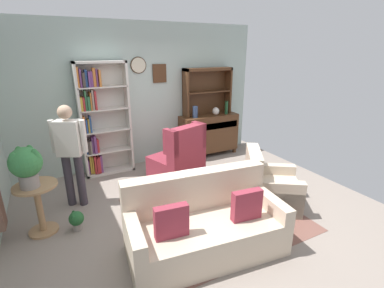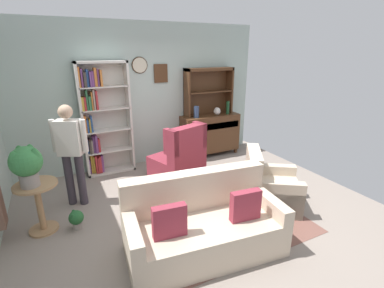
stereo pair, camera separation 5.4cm
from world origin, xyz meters
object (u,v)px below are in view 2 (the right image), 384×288
sideboard (210,133)px  bottle_wine (228,108)px  potted_plant_large (26,163)px  book_stack (168,184)px  sideboard_hutch (208,85)px  coffee_table (169,191)px  wingback_chair (180,160)px  bookshelf (102,119)px  couch_floral (203,226)px  vase_tall (196,112)px  person_reading (71,149)px  plant_stand (39,202)px  armchair_floral (269,188)px  vase_round (217,111)px  potted_plant_small (76,218)px

sideboard → bottle_wine: (0.39, -0.09, 0.55)m
potted_plant_large → book_stack: size_ratio=2.53×
sideboard_hutch → coffee_table: 2.88m
sideboard_hutch → wingback_chair: size_ratio=1.05×
sideboard → wingback_chair: (-1.14, -0.87, -0.13)m
bookshelf → couch_floral: bearing=-77.9°
coffee_table → book_stack: book_stack is taller
vase_tall → potted_plant_large: 3.37m
person_reading → wingback_chair: bearing=2.4°
sideboard → coffee_table: 2.54m
vase_tall → person_reading: 2.67m
book_stack → bottle_wine: bearing=38.8°
sideboard_hutch → coffee_table: size_ratio=1.38×
plant_stand → coffee_table: 1.70m
vase_tall → book_stack: bearing=-128.2°
armchair_floral → bookshelf: bearing=129.4°
sideboard → sideboard_hutch: 1.06m
armchair_floral → potted_plant_large: (-3.13, 0.82, 0.70)m
bottle_wine → coffee_table: size_ratio=0.36×
wingback_chair → potted_plant_large: 2.47m
potted_plant_large → armchair_floral: bearing=-14.6°
plant_stand → wingback_chair: bearing=14.8°
vase_round → wingback_chair: size_ratio=0.16×
sideboard → bottle_wine: bottle_wine is taller
potted_plant_large → person_reading: 0.78m
plant_stand → potted_plant_large: 0.57m
sideboard → potted_plant_large: (-3.45, -1.51, 0.48)m
vase_round → sideboard_hutch: bearing=126.5°
person_reading → book_stack: bearing=-36.8°
bookshelf → bottle_wine: 2.69m
book_stack → vase_tall: bearing=51.8°
sideboard_hutch → book_stack: sideboard_hutch is taller
vase_round → potted_plant_large: potted_plant_large is taller
bookshelf → potted_plant_small: 2.06m
couch_floral → plant_stand: size_ratio=2.75×
potted_plant_large → coffee_table: (1.70, -0.33, -0.64)m
bookshelf → person_reading: bearing=-121.5°
sideboard_hutch → couch_floral: (-1.69, -2.84, -1.25)m
sideboard → couch_floral: (-1.69, -2.74, -0.20)m
bookshelf → couch_floral: size_ratio=1.11×
couch_floral → armchair_floral: couch_floral is taller
bookshelf → coffee_table: (0.54, -1.92, -0.70)m
person_reading → book_stack: (1.17, -0.87, -0.44)m
vase_tall → potted_plant_small: bearing=-149.3°
plant_stand → potted_plant_small: plant_stand is taller
person_reading → coffee_table: bearing=-37.5°
plant_stand → couch_floral: bearing=-36.5°
bottle_wine → potted_plant_small: (-3.39, -1.54, -0.91)m
vase_tall → armchair_floral: 2.37m
bookshelf → sideboard_hutch: size_ratio=1.91×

